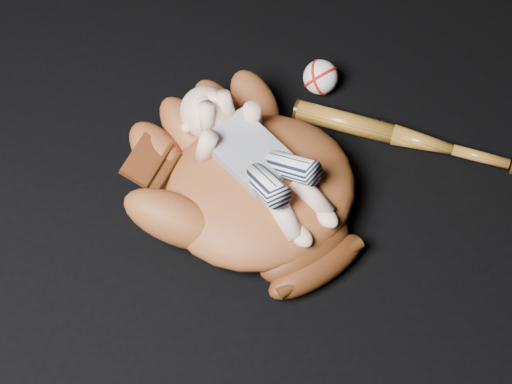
# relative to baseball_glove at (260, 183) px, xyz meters

# --- Properties ---
(baseball_glove) EXTENTS (0.45, 0.51, 0.15)m
(baseball_glove) POSITION_rel_baseball_glove_xyz_m (0.00, 0.00, 0.00)
(baseball_glove) COLOR brown
(baseball_glove) RESTS_ON ground
(newborn_baby) EXTENTS (0.21, 0.37, 0.14)m
(newborn_baby) POSITION_rel_baseball_glove_xyz_m (0.01, 0.01, 0.05)
(newborn_baby) COLOR beige
(newborn_baby) RESTS_ON baseball_glove
(baseball_bat) EXTENTS (0.31, 0.35, 0.04)m
(baseball_bat) POSITION_rel_baseball_glove_xyz_m (0.31, -0.02, -0.06)
(baseball_bat) COLOR brown
(baseball_bat) RESTS_ON ground
(baseball) EXTENTS (0.09, 0.09, 0.07)m
(baseball) POSITION_rel_baseball_glove_xyz_m (0.25, 0.18, -0.04)
(baseball) COLOR white
(baseball) RESTS_ON ground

